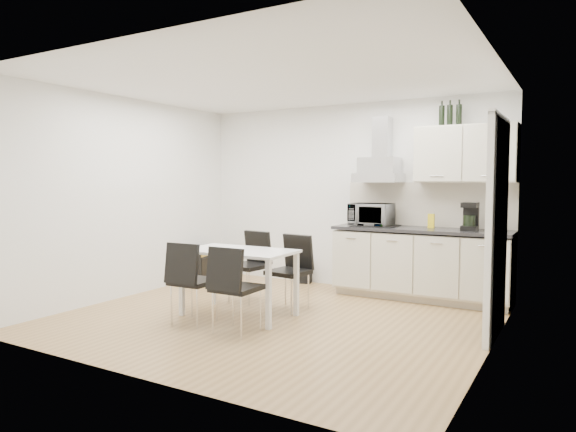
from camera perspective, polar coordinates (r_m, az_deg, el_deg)
name	(u,v)px	position (r m, az deg, el deg)	size (l,w,h in m)	color
ground	(274,318)	(5.80, -1.54, -11.27)	(4.50, 4.50, 0.00)	#A68350
wall_back	(347,196)	(7.38, 6.61, 2.20)	(4.50, 0.10, 2.60)	white
wall_front	(135,210)	(4.04, -16.60, 0.59)	(4.50, 0.10, 2.60)	white
wall_left	(128,198)	(7.05, -17.35, 1.96)	(0.10, 4.00, 2.60)	white
wall_right	(493,206)	(4.82, 21.85, 1.00)	(0.10, 4.00, 2.60)	white
ceiling	(274,80)	(5.70, -1.59, 14.83)	(4.50, 4.50, 0.00)	white
doorway	(497,229)	(5.39, 22.20, -1.39)	(0.08, 1.04, 2.10)	white
kitchenette	(424,235)	(6.77, 14.89, -2.05)	(2.22, 0.64, 2.52)	beige
dining_table	(239,258)	(5.80, -5.50, -4.69)	(1.26, 0.74, 0.75)	white
chair_far_left	(248,267)	(6.49, -4.49, -5.67)	(0.44, 0.50, 0.88)	black
chair_far_right	(288,273)	(6.05, 0.03, -6.36)	(0.44, 0.50, 0.88)	black
chair_near_left	(194,282)	(5.60, -10.40, -7.27)	(0.44, 0.50, 0.88)	black
chair_near_right	(237,289)	(5.21, -5.72, -8.09)	(0.44, 0.50, 0.88)	black
guitar_amp	(203,263)	(8.01, -9.46, -5.23)	(0.36, 0.64, 0.50)	black
floor_speaker	(304,271)	(7.69, 1.83, -6.17)	(0.20, 0.18, 0.34)	black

